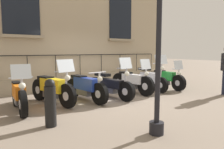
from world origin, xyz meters
TOP-DOWN VIEW (x-y plane):
  - ground_plane at (0.00, 0.00)m, footprint 60.00×60.00m
  - building_facade at (-2.89, -0.00)m, footprint 0.82×10.29m
  - motorcycle_orange at (-0.20, -2.96)m, footprint 1.94×0.55m
  - motorcycle_yellow at (-0.45, -1.96)m, footprint 2.13×0.79m
  - motorcycle_blue at (-0.25, -0.96)m, footprint 2.11×0.65m
  - motorcycle_black at (-0.16, -0.05)m, footprint 2.17×0.63m
  - motorcycle_white at (-0.30, 1.05)m, footprint 2.12×0.57m
  - motorcycle_silver at (-0.31, 2.00)m, footprint 1.91×0.73m
  - motorcycle_green at (-0.28, 2.91)m, footprint 2.15×0.54m
  - bollard at (1.37, -2.67)m, footprint 0.24×0.24m

SIDE VIEW (x-z plane):
  - ground_plane at x=0.00m, z-range 0.00..0.00m
  - motorcycle_green at x=-0.28m, z-range -0.19..1.03m
  - motorcycle_black at x=-0.16m, z-range -0.27..1.12m
  - motorcycle_orange at x=-0.20m, z-range -0.22..1.07m
  - motorcycle_blue at x=-0.25m, z-range -0.05..0.93m
  - motorcycle_white at x=-0.30m, z-range -0.20..1.11m
  - motorcycle_silver at x=-0.31m, z-range -0.26..1.19m
  - motorcycle_yellow at x=-0.45m, z-range -0.21..1.16m
  - bollard at x=1.37m, z-range 0.00..1.02m
  - building_facade at x=-2.89m, z-range -0.08..6.13m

